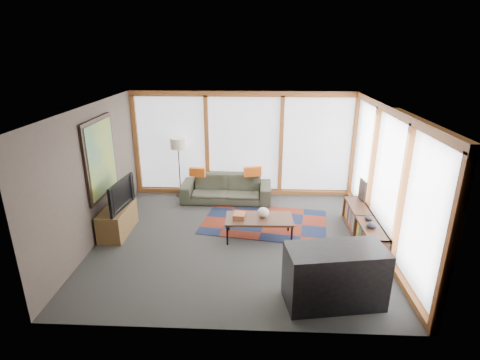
{
  "coord_description": "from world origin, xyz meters",
  "views": [
    {
      "loc": [
        0.32,
        -6.54,
        3.61
      ],
      "look_at": [
        0.0,
        0.4,
        1.1
      ],
      "focal_mm": 28.0,
      "sensor_mm": 36.0,
      "label": 1
    }
  ],
  "objects_px": {
    "bookshelf": "(363,227)",
    "sofa": "(226,188)",
    "television": "(117,194)",
    "floor_lamp": "(179,167)",
    "coffee_table": "(259,228)",
    "tv_console": "(118,220)",
    "bar_counter": "(335,276)"
  },
  "relations": [
    {
      "from": "bookshelf",
      "to": "sofa",
      "type": "bearing_deg",
      "value": 147.16
    },
    {
      "from": "television",
      "to": "floor_lamp",
      "type": "bearing_deg",
      "value": -15.24
    },
    {
      "from": "floor_lamp",
      "to": "bookshelf",
      "type": "xyz_separation_m",
      "value": [
        4.03,
        -2.13,
        -0.49
      ]
    },
    {
      "from": "sofa",
      "to": "floor_lamp",
      "type": "distance_m",
      "value": 1.3
    },
    {
      "from": "sofa",
      "to": "coffee_table",
      "type": "relative_size",
      "value": 1.66
    },
    {
      "from": "tv_console",
      "to": "coffee_table",
      "type": "bearing_deg",
      "value": -1.82
    },
    {
      "from": "floor_lamp",
      "to": "bookshelf",
      "type": "relative_size",
      "value": 0.73
    },
    {
      "from": "tv_console",
      "to": "television",
      "type": "relative_size",
      "value": 1.1
    },
    {
      "from": "coffee_table",
      "to": "bookshelf",
      "type": "relative_size",
      "value": 0.64
    },
    {
      "from": "sofa",
      "to": "coffee_table",
      "type": "distance_m",
      "value": 2.03
    },
    {
      "from": "bookshelf",
      "to": "tv_console",
      "type": "height_order",
      "value": "tv_console"
    },
    {
      "from": "coffee_table",
      "to": "television",
      "type": "relative_size",
      "value": 1.28
    },
    {
      "from": "bookshelf",
      "to": "bar_counter",
      "type": "distance_m",
      "value": 2.19
    },
    {
      "from": "floor_lamp",
      "to": "television",
      "type": "relative_size",
      "value": 1.46
    },
    {
      "from": "floor_lamp",
      "to": "coffee_table",
      "type": "xyz_separation_m",
      "value": [
        1.99,
        -2.16,
        -0.53
      ]
    },
    {
      "from": "television",
      "to": "bar_counter",
      "type": "bearing_deg",
      "value": -111.2
    },
    {
      "from": "floor_lamp",
      "to": "bar_counter",
      "type": "distance_m",
      "value": 5.13
    },
    {
      "from": "floor_lamp",
      "to": "bookshelf",
      "type": "bearing_deg",
      "value": -27.82
    },
    {
      "from": "sofa",
      "to": "television",
      "type": "height_order",
      "value": "television"
    },
    {
      "from": "coffee_table",
      "to": "tv_console",
      "type": "height_order",
      "value": "tv_console"
    },
    {
      "from": "tv_console",
      "to": "television",
      "type": "height_order",
      "value": "television"
    },
    {
      "from": "tv_console",
      "to": "television",
      "type": "xyz_separation_m",
      "value": [
        0.05,
        -0.02,
        0.57
      ]
    },
    {
      "from": "sofa",
      "to": "coffee_table",
      "type": "xyz_separation_m",
      "value": [
        0.79,
        -1.87,
        -0.1
      ]
    },
    {
      "from": "sofa",
      "to": "television",
      "type": "relative_size",
      "value": 2.13
    },
    {
      "from": "sofa",
      "to": "tv_console",
      "type": "relative_size",
      "value": 1.94
    },
    {
      "from": "floor_lamp",
      "to": "bar_counter",
      "type": "xyz_separation_m",
      "value": [
        3.08,
        -4.09,
        -0.3
      ]
    },
    {
      "from": "bookshelf",
      "to": "tv_console",
      "type": "relative_size",
      "value": 1.83
    },
    {
      "from": "sofa",
      "to": "floor_lamp",
      "type": "height_order",
      "value": "floor_lamp"
    },
    {
      "from": "sofa",
      "to": "floor_lamp",
      "type": "relative_size",
      "value": 1.45
    },
    {
      "from": "coffee_table",
      "to": "floor_lamp",
      "type": "bearing_deg",
      "value": 132.61
    },
    {
      "from": "bookshelf",
      "to": "tv_console",
      "type": "distance_m",
      "value": 4.9
    },
    {
      "from": "coffee_table",
      "to": "television",
      "type": "height_order",
      "value": "television"
    }
  ]
}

